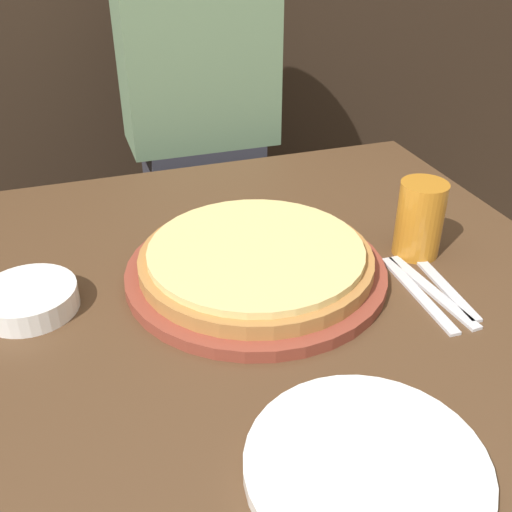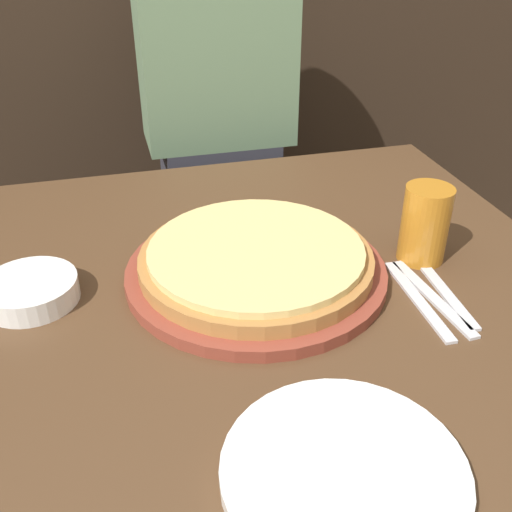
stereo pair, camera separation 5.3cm
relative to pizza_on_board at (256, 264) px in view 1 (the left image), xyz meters
The scene contains 9 objects.
dining_table 0.41m from the pizza_on_board, 129.69° to the right, with size 1.13×1.06×0.76m.
pizza_on_board is the anchor object (origin of this frame).
beer_glass 0.29m from the pizza_on_board, ahead, with size 0.08×0.08×0.13m.
dinner_plate 0.40m from the pizza_on_board, 91.23° to the right, with size 0.27×0.27×0.02m.
side_bowl 0.35m from the pizza_on_board, behind, with size 0.14×0.14×0.04m.
fork 0.26m from the pizza_on_board, 29.73° to the right, with size 0.02×0.21×0.00m.
dinner_knife 0.28m from the pizza_on_board, 27.17° to the right, with size 0.03×0.21×0.00m.
spoon 0.30m from the pizza_on_board, 25.00° to the right, with size 0.03×0.18×0.00m.
diner_person 0.70m from the pizza_on_board, 83.41° to the left, with size 0.37×0.21×1.36m.
Camera 1 is at (-0.21, -0.72, 1.29)m, focal length 42.00 mm.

